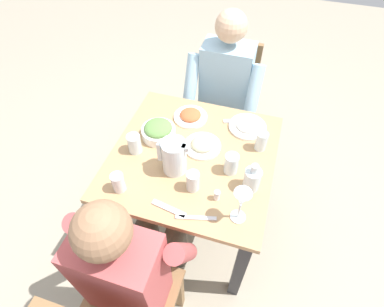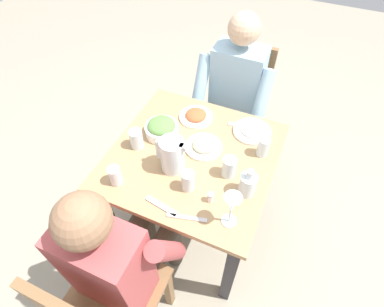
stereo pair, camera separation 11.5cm
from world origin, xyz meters
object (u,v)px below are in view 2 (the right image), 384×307
object	(u,v)px
dining_table	(193,169)
chair_near	(238,99)
salad_bowl	(162,128)
plate_yoghurt	(252,130)
water_glass_far_left	(188,181)
plate_beans	(204,146)
diner_near	(231,99)
water_pitcher	(172,155)
wine_glass	(232,205)
water_glass_far_right	(115,176)
chair_far	(103,307)
oil_carafe	(247,185)
diner_far	(123,251)
water_glass_center	(263,147)
water_glass_by_pitcher	(229,167)
water_glass_near_left	(136,139)
salt_shaker	(211,197)
plate_rice_curry	(196,116)

from	to	relation	value
dining_table	chair_near	size ratio (longest dim) A/B	0.94
dining_table	salad_bowl	size ratio (longest dim) A/B	4.55
plate_yoghurt	water_glass_far_left	size ratio (longest dim) A/B	1.95
chair_near	plate_beans	bearing A→B (deg)	90.96
diner_near	plate_beans	bearing A→B (deg)	91.34
water_pitcher	plate_beans	distance (m)	0.22
plate_beans	wine_glass	world-z (taller)	wine_glass
plate_beans	water_glass_far_right	bearing A→B (deg)	51.10
chair_far	plate_yoghurt	bearing A→B (deg)	-106.49
oil_carafe	chair_far	bearing A→B (deg)	58.99
diner_far	water_glass_center	distance (m)	0.85
salad_bowl	water_glass_center	world-z (taller)	water_glass_center
plate_yoghurt	water_glass_by_pitcher	size ratio (longest dim) A/B	1.91
water_glass_center	water_glass_near_left	distance (m)	0.66
salad_bowl	water_glass_far_right	size ratio (longest dim) A/B	1.80
chair_far	water_pitcher	distance (m)	0.74
salad_bowl	water_glass_by_pitcher	world-z (taller)	water_glass_by_pitcher
water_glass_center	salad_bowl	bearing A→B (deg)	7.77
wine_glass	oil_carafe	size ratio (longest dim) A/B	1.19
chair_near	plate_yoghurt	bearing A→B (deg)	113.27
water_pitcher	wine_glass	world-z (taller)	wine_glass
plate_beans	oil_carafe	size ratio (longest dim) A/B	1.21
diner_near	wine_glass	bearing A→B (deg)	107.72
chair_far	water_glass_far_right	xyz separation A→B (m)	(0.19, -0.48, 0.26)
oil_carafe	salt_shaker	size ratio (longest dim) A/B	3.05
water_glass_by_pitcher	oil_carafe	world-z (taller)	oil_carafe
water_glass_by_pitcher	oil_carafe	xyz separation A→B (m)	(-0.11, 0.07, 0.00)
chair_near	salt_shaker	distance (m)	1.05
plate_beans	wine_glass	bearing A→B (deg)	126.67
water_pitcher	water_glass_far_right	size ratio (longest dim) A/B	1.84
water_pitcher	water_glass_center	distance (m)	0.47
plate_rice_curry	oil_carafe	xyz separation A→B (m)	(-0.42, 0.38, 0.04)
water_glass_by_pitcher	water_glass_center	distance (m)	0.23
diner_near	water_glass_far_right	distance (m)	0.95
chair_near	water_glass_far_left	size ratio (longest dim) A/B	8.22
salad_bowl	plate_yoghurt	xyz separation A→B (m)	(-0.46, -0.21, -0.03)
chair_near	plate_beans	size ratio (longest dim) A/B	4.50
dining_table	diner_near	xyz separation A→B (m)	(-0.02, -0.58, 0.07)
salad_bowl	wine_glass	xyz separation A→B (m)	(-0.52, 0.37, 0.10)
dining_table	oil_carafe	xyz separation A→B (m)	(-0.33, 0.11, 0.19)
diner_far	plate_yoghurt	distance (m)	0.93
water_glass_far_left	plate_yoghurt	bearing A→B (deg)	-109.92
plate_rice_curry	chair_near	bearing A→B (deg)	-102.70
water_pitcher	oil_carafe	world-z (taller)	water_pitcher
dining_table	plate_beans	world-z (taller)	plate_beans
chair_near	water_glass_far_left	bearing A→B (deg)	92.35
dining_table	diner_far	world-z (taller)	diner_far
plate_yoghurt	water_glass_by_pitcher	distance (m)	0.33
chair_near	salad_bowl	world-z (taller)	chair_near
chair_near	wine_glass	bearing A→B (deg)	104.51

